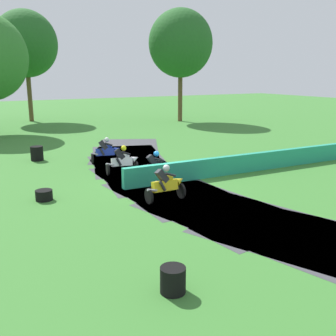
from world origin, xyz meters
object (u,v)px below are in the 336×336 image
Objects in this scene: motorcycle_chase_white at (123,160)px; tire_stack_mid_b at (173,280)px; motorcycle_lead_blue at (106,151)px; motorcycle_trailing_black at (156,167)px; tire_stack_near at (37,153)px; motorcycle_fourth_yellow at (166,184)px; tire_stack_mid_a at (44,195)px.

tire_stack_mid_b is at bearing -106.97° from motorcycle_chase_white.
motorcycle_lead_blue is at bearing 86.87° from motorcycle_chase_white.
motorcycle_trailing_black reaches higher than tire_stack_near.
motorcycle_lead_blue is 1.00× the size of motorcycle_chase_white.
tire_stack_near is (-2.92, 9.73, -0.25)m from motorcycle_fourth_yellow.
motorcycle_trailing_black is (0.72, -2.04, 0.01)m from motorcycle_chase_white.
tire_stack_mid_b is at bearing -90.38° from tire_stack_near.
motorcycle_trailing_black is at bearing -61.94° from tire_stack_near.
motorcycle_trailing_black is 9.27m from tire_stack_mid_b.
motorcycle_trailing_black reaches higher than tire_stack_mid_b.
tire_stack_near is at bearing 106.69° from motorcycle_fourth_yellow.
motorcycle_fourth_yellow is (-0.31, -7.35, 0.00)m from motorcycle_lead_blue.
tire_stack_mid_a is at bearing -99.14° from tire_stack_near.
motorcycle_trailing_black is 2.64× the size of tire_stack_mid_a.
motorcycle_chase_white is 2.16m from motorcycle_trailing_black.
motorcycle_trailing_black is at bearing 71.12° from motorcycle_fourth_yellow.
tire_stack_mid_a is at bearing -176.44° from motorcycle_trailing_black.
motorcycle_fourth_yellow is at bearing -29.01° from tire_stack_mid_a.
motorcycle_fourth_yellow is 2.60× the size of tire_stack_mid_a.
motorcycle_trailing_black is at bearing -83.10° from motorcycle_lead_blue.
tire_stack_mid_b is (-3.02, -5.80, -0.35)m from motorcycle_fourth_yellow.
tire_stack_mid_a is (-4.28, -2.35, -0.45)m from motorcycle_chase_white.
tire_stack_mid_b is at bearing -117.51° from motorcycle_fourth_yellow.
tire_stack_mid_b is at bearing -114.96° from motorcycle_trailing_black.
motorcycle_trailing_black is at bearing 3.56° from tire_stack_mid_a.
motorcycle_lead_blue is 1.02× the size of motorcycle_fourth_yellow.
motorcycle_fourth_yellow is 10.16m from tire_stack_near.
motorcycle_fourth_yellow is at bearing 62.49° from tire_stack_mid_b.
tire_stack_mid_b is at bearing -82.29° from tire_stack_mid_a.
motorcycle_lead_blue reaches higher than tire_stack_mid_a.
motorcycle_chase_white is at bearing 109.56° from motorcycle_trailing_black.
motorcycle_lead_blue is at bearing 87.57° from motorcycle_fourth_yellow.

